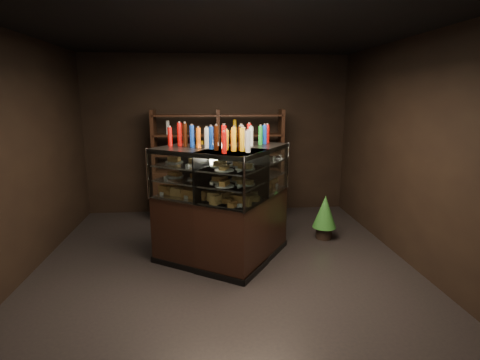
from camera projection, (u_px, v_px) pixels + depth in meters
name	position (u px, v px, depth m)	size (l,w,h in m)	color
ground	(225.00, 264.00, 5.09)	(5.00, 5.00, 0.00)	black
room_shell	(223.00, 120.00, 4.66)	(5.02, 5.02, 3.01)	black
display_case	(227.00, 225.00, 5.08)	(1.99, 1.61, 1.58)	black
food_display	(227.00, 178.00, 4.93)	(1.54, 1.19, 0.48)	gold
bottles_top	(226.00, 137.00, 4.82)	(1.37, 1.05, 0.30)	#B20C0A
potted_conifer	(325.00, 211.00, 5.92)	(0.37, 0.37, 0.80)	black
back_shelving	(219.00, 186.00, 6.95)	(2.37, 0.48, 2.00)	black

